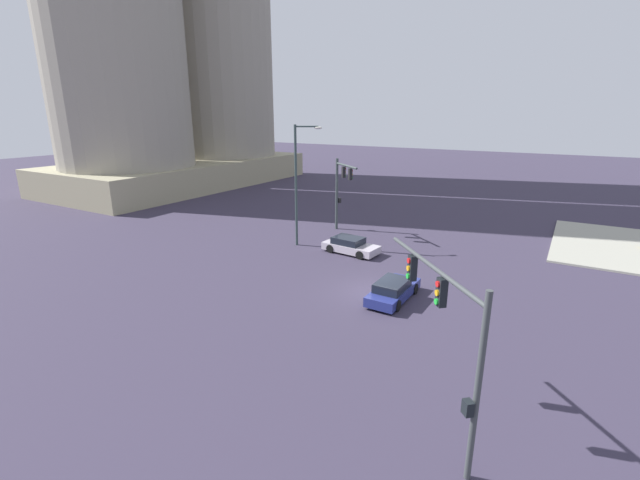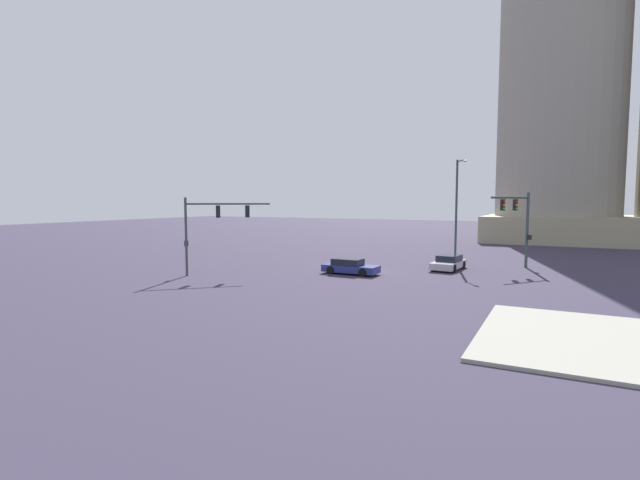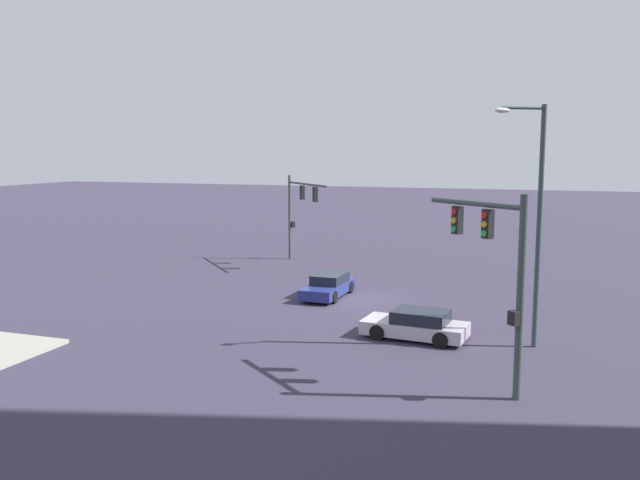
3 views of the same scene
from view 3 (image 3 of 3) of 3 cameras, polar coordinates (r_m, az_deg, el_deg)
The scene contains 6 objects.
ground_plane at distance 35.00m, azimuth 2.76°, elevation -5.10°, with size 208.48×208.48×0.00m, color #352F42.
traffic_signal_near_corner at distance 21.78m, azimuth 15.14°, elevation -1.83°, with size 3.03×3.37×6.45m.
traffic_signal_opposite_side at distance 45.58m, azimuth -1.77°, elevation 3.20°, with size 5.15×4.54×6.01m.
streetlamp_curved_arm at distance 26.97m, azimuth 18.00°, elevation 2.27°, with size 1.32×1.91×9.49m.
sedan_car_approaching at distance 28.00m, azimuth 8.27°, elevation -7.23°, with size 2.27×4.42×1.21m.
sedan_car_waiting_far at distance 35.52m, azimuth 0.75°, elevation -3.95°, with size 4.44×1.87×1.21m.
Camera 3 is at (32.72, 9.72, 7.76)m, focal length 37.26 mm.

